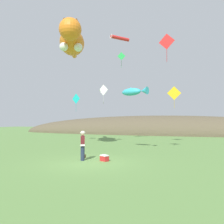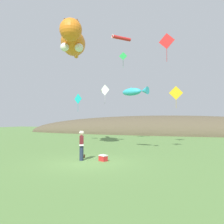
{
  "view_description": "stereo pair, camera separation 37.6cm",
  "coord_description": "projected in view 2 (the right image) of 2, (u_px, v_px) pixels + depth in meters",
  "views": [
    {
      "loc": [
        5.26,
        -11.52,
        2.4
      ],
      "look_at": [
        0.0,
        4.0,
        3.05
      ],
      "focal_mm": 35.0,
      "sensor_mm": 36.0,
      "label": 1
    },
    {
      "loc": [
        5.61,
        -11.4,
        2.4
      ],
      "look_at": [
        0.0,
        4.0,
        3.05
      ],
      "focal_mm": 35.0,
      "sensor_mm": 36.0,
      "label": 2
    }
  ],
  "objects": [
    {
      "name": "picnic_cooler",
      "position": [
        103.0,
        158.0,
        12.98
      ],
      "size": [
        0.59,
        0.52,
        0.36
      ],
      "color": "red",
      "rests_on": "ground"
    },
    {
      "name": "ground_plane",
      "position": [
        88.0,
        162.0,
        12.52
      ],
      "size": [
        120.0,
        120.0,
        0.0
      ],
      "primitive_type": "plane",
      "color": "#5B8442"
    },
    {
      "name": "kite_diamond_gold",
      "position": [
        176.0,
        93.0,
        23.1
      ],
      "size": [
        1.43,
        0.36,
        2.37
      ],
      "color": "yellow"
    },
    {
      "name": "kite_diamond_red",
      "position": [
        167.0,
        41.0,
        15.52
      ],
      "size": [
        1.14,
        0.22,
        2.05
      ],
      "color": "red"
    },
    {
      "name": "kite_tube_streamer",
      "position": [
        121.0,
        38.0,
        23.82
      ],
      "size": [
        1.81,
        1.94,
        0.44
      ],
      "color": "red"
    },
    {
      "name": "festival_attendant",
      "position": [
        82.0,
        145.0,
        13.18
      ],
      "size": [
        0.42,
        0.49,
        1.77
      ],
      "color": "#232D47",
      "rests_on": "ground"
    },
    {
      "name": "kite_diamond_green",
      "position": [
        123.0,
        56.0,
        25.55
      ],
      "size": [
        0.94,
        0.22,
        1.85
      ],
      "color": "green"
    },
    {
      "name": "distant_hill_ridge",
      "position": [
        158.0,
        134.0,
        39.18
      ],
      "size": [
        55.11,
        10.83,
        6.64
      ],
      "color": "brown",
      "rests_on": "ground"
    },
    {
      "name": "kite_diamond_white",
      "position": [
        105.0,
        90.0,
        23.39
      ],
      "size": [
        1.15,
        0.32,
        2.08
      ],
      "color": "white"
    },
    {
      "name": "kite_spool",
      "position": [
        83.0,
        156.0,
        14.01
      ],
      "size": [
        0.17,
        0.25,
        0.25
      ],
      "color": "olive",
      "rests_on": "ground"
    },
    {
      "name": "kite_giant_cat",
      "position": [
        73.0,
        41.0,
        19.97
      ],
      "size": [
        4.21,
        7.4,
        2.42
      ],
      "color": "orange"
    },
    {
      "name": "kite_fish_windsock",
      "position": [
        134.0,
        91.0,
        17.69
      ],
      "size": [
        2.42,
        1.31,
        0.72
      ],
      "color": "#33B2CC"
    },
    {
      "name": "kite_diamond_teal",
      "position": [
        78.0,
        99.0,
        25.68
      ],
      "size": [
        1.18,
        0.39,
        2.13
      ],
      "color": "#19BFBF"
    }
  ]
}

